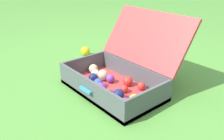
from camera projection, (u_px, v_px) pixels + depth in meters
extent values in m
plane|color=#4C8C38|center=(97.00, 90.00, 1.63)|extent=(16.00, 16.00, 0.00)
cube|color=#B23838|center=(112.00, 89.00, 1.61)|extent=(0.68, 0.40, 0.03)
cube|color=#4C5156|center=(84.00, 66.00, 1.82)|extent=(0.02, 0.40, 0.15)
cube|color=#4C5156|center=(149.00, 101.00, 1.36)|extent=(0.02, 0.40, 0.15)
cube|color=#4C5156|center=(88.00, 90.00, 1.48)|extent=(0.64, 0.02, 0.15)
cube|color=#4C5156|center=(132.00, 73.00, 1.70)|extent=(0.64, 0.02, 0.15)
cube|color=#B23838|center=(146.00, 37.00, 1.67)|extent=(0.68, 0.24, 0.34)
cube|color=teal|center=(86.00, 90.00, 1.46)|extent=(0.11, 0.02, 0.02)
sphere|color=red|center=(141.00, 86.00, 1.57)|extent=(0.05, 0.05, 0.05)
sphere|color=red|center=(124.00, 89.00, 1.54)|extent=(0.05, 0.05, 0.05)
sphere|color=red|center=(128.00, 81.00, 1.62)|extent=(0.07, 0.07, 0.07)
sphere|color=#CCDB38|center=(135.00, 100.00, 1.39)|extent=(0.07, 0.07, 0.07)
sphere|color=purple|center=(110.00, 79.00, 1.67)|extent=(0.06, 0.06, 0.06)
sphere|color=blue|center=(82.00, 81.00, 1.63)|extent=(0.06, 0.06, 0.06)
sphere|color=purple|center=(100.00, 89.00, 1.50)|extent=(0.08, 0.08, 0.08)
sphere|color=navy|center=(93.00, 77.00, 1.68)|extent=(0.06, 0.06, 0.06)
sphere|color=purple|center=(125.00, 105.00, 1.33)|extent=(0.08, 0.08, 0.08)
sphere|color=blue|center=(98.00, 83.00, 1.60)|extent=(0.07, 0.07, 0.07)
sphere|color=#D1B784|center=(93.00, 69.00, 1.81)|extent=(0.07, 0.07, 0.07)
sphere|color=navy|center=(119.00, 94.00, 1.45)|extent=(0.07, 0.07, 0.07)
sphere|color=#D1B784|center=(103.00, 75.00, 1.70)|extent=(0.08, 0.08, 0.08)
sphere|color=#CCDB38|center=(116.00, 104.00, 1.38)|extent=(0.04, 0.04, 0.04)
sphere|color=white|center=(95.00, 73.00, 1.75)|extent=(0.06, 0.06, 0.06)
sphere|color=yellow|center=(85.00, 51.00, 2.23)|extent=(0.08, 0.08, 0.08)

